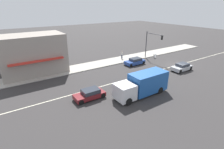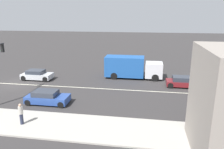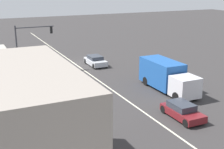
% 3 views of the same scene
% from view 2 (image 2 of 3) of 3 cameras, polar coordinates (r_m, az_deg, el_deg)
% --- Properties ---
extents(ground_plane, '(160.00, 160.00, 0.00)m').
position_cam_2_polar(ground_plane, '(24.76, 13.79, -4.49)').
color(ground_plane, '#333030').
extents(sidewalk_right, '(4.00, 73.00, 0.12)m').
position_cam_2_polar(sidewalk_right, '(16.66, 17.86, -14.92)').
color(sidewalk_right, '#A8A399').
rests_on(sidewalk_right, ground).
extents(lane_marking_center, '(0.16, 60.00, 0.01)m').
position_cam_2_polar(lane_marking_center, '(29.29, -23.96, -2.27)').
color(lane_marking_center, beige).
rests_on(lane_marking_center, ground).
extents(pedestrian, '(0.34, 0.34, 1.68)m').
position_cam_2_polar(pedestrian, '(18.20, -22.69, -9.36)').
color(pedestrian, '#282D42').
rests_on(pedestrian, sidewalk_right).
extents(delivery_truck, '(2.44, 7.50, 2.87)m').
position_cam_2_polar(delivery_truck, '(29.11, 5.06, 1.93)').
color(delivery_truck, silver).
rests_on(delivery_truck, ground).
extents(coupe_blue, '(1.81, 4.04, 1.27)m').
position_cam_2_polar(coupe_blue, '(21.82, -16.56, -5.75)').
color(coupe_blue, '#284793').
rests_on(coupe_blue, ground).
extents(sedan_maroon, '(1.79, 3.85, 1.24)m').
position_cam_2_polar(sedan_maroon, '(26.91, 17.96, -1.85)').
color(sedan_maroon, maroon).
rests_on(sedan_maroon, ground).
extents(sedan_silver, '(1.87, 3.86, 1.28)m').
position_cam_2_polar(sedan_silver, '(30.03, -19.01, -0.11)').
color(sedan_silver, '#B7BABF').
rests_on(sedan_silver, ground).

